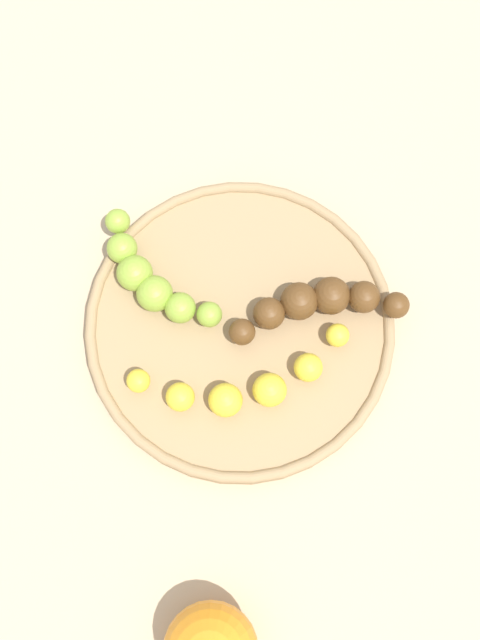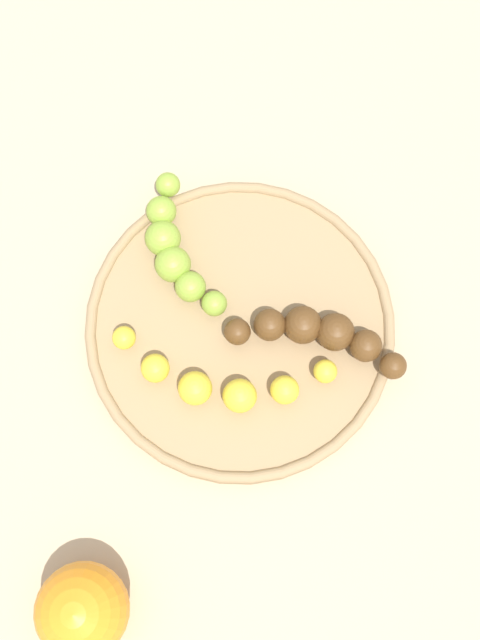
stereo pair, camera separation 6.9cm
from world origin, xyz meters
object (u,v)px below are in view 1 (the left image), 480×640
banana_green (150,279)px  fruit_bowl (240,327)px  banana_yellow (245,384)px  banana_overripe (316,304)px

banana_green → fruit_bowl: bearing=110.5°
banana_green → banana_yellow: 0.13m
fruit_bowl → banana_yellow: 0.06m
banana_overripe → banana_green: (0.14, 0.05, -0.00)m
fruit_bowl → banana_green: (0.09, 0.01, 0.02)m
fruit_bowl → banana_green: size_ratio=2.01×
banana_overripe → banana_yellow: size_ratio=0.86×
banana_green → banana_yellow: bearing=87.9°
banana_overripe → banana_yellow: (0.02, 0.09, -0.00)m
banana_overripe → fruit_bowl: bearing=92.5°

